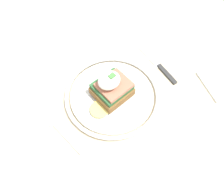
{
  "coord_description": "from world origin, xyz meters",
  "views": [
    {
      "loc": [
        -0.16,
        -0.17,
        1.25
      ],
      "look_at": [
        0.04,
        0.05,
        0.78
      ],
      "focal_mm": 35.0,
      "sensor_mm": 36.0,
      "label": 1
    }
  ],
  "objects": [
    {
      "name": "plate",
      "position": [
        0.04,
        0.05,
        0.75
      ],
      "size": [
        0.25,
        0.25,
        0.02
      ],
      "color": "silver",
      "rests_on": "dining_table"
    },
    {
      "name": "sandwich",
      "position": [
        0.04,
        0.05,
        0.79
      ],
      "size": [
        0.12,
        0.08,
        0.08
      ],
      "color": "brown",
      "rests_on": "plate"
    },
    {
      "name": "ground_plane",
      "position": [
        0.0,
        0.0,
        0.0
      ],
      "size": [
        6.0,
        6.0,
        0.0
      ],
      "primitive_type": "plane",
      "color": "#B2ADA3"
    },
    {
      "name": "fork",
      "position": [
        -0.12,
        0.06,
        0.75
      ],
      "size": [
        0.03,
        0.14,
        0.0
      ],
      "color": "silver",
      "rests_on": "dining_table"
    },
    {
      "name": "napkin",
      "position": [
        0.3,
        -0.12,
        0.75
      ],
      "size": [
        0.14,
        0.14,
        0.01
      ],
      "primitive_type": "cube",
      "rotation": [
        0.0,
        0.0,
        -0.38
      ],
      "color": "white",
      "rests_on": "dining_table"
    },
    {
      "name": "dining_table",
      "position": [
        0.0,
        0.0,
        0.62
      ],
      "size": [
        0.81,
        0.82,
        0.75
      ],
      "color": "#C6B28E",
      "rests_on": "ground_plane"
    },
    {
      "name": "knife",
      "position": [
        0.21,
        0.04,
        0.75
      ],
      "size": [
        0.04,
        0.17,
        0.01
      ],
      "color": "#2D2D2D",
      "rests_on": "dining_table"
    }
  ]
}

